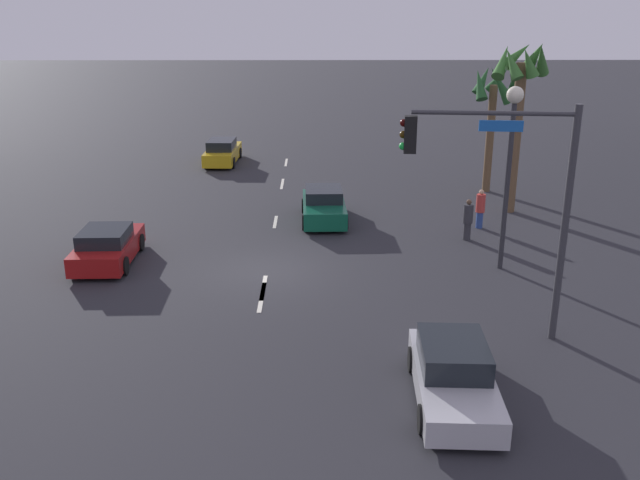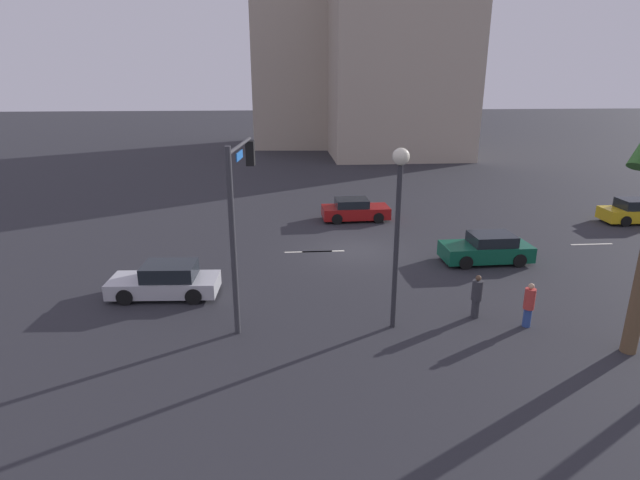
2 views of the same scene
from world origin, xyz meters
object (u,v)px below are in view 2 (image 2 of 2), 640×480
at_px(pedestrian_1, 477,296).
at_px(car_2, 355,210).
at_px(building_1, 310,48).
at_px(traffic_signal, 239,202).
at_px(streetlamp, 398,206).
at_px(car_3, 640,212).
at_px(building_2, 397,56).
at_px(pedestrian_0, 529,304).
at_px(car_0, 166,281).
at_px(car_1, 487,249).

bearing_deg(pedestrian_1, car_2, -79.45).
bearing_deg(pedestrian_1, building_1, -86.62).
relative_size(traffic_signal, streetlamp, 1.02).
relative_size(car_3, building_2, 0.22).
height_order(pedestrian_0, pedestrian_1, pedestrian_1).
height_order(car_2, streetlamp, streetlamp).
bearing_deg(building_2, car_3, 106.49).
bearing_deg(pedestrian_0, car_0, -15.61).
relative_size(car_0, building_1, 0.19).
bearing_deg(pedestrian_0, car_1, -99.87).
bearing_deg(streetlamp, car_1, -133.70).
distance_m(car_2, building_2, 30.10).
xyz_separation_m(car_2, building_2, (-8.32, -27.20, 9.84)).
relative_size(car_1, building_1, 0.18).
distance_m(pedestrian_0, building_2, 42.77).
relative_size(building_1, building_2, 1.11).
bearing_deg(car_0, traffic_signal, 149.20).
bearing_deg(building_1, car_3, 119.29).
height_order(pedestrian_1, building_1, building_1).
relative_size(car_3, building_1, 0.20).
bearing_deg(car_2, car_0, 49.10).
height_order(car_0, car_3, car_3).
bearing_deg(car_2, pedestrian_0, 105.83).
height_order(car_0, building_2, building_2).
distance_m(car_0, building_2, 42.77).
bearing_deg(building_1, building_2, 138.87).
bearing_deg(building_2, car_1, 84.72).
height_order(car_3, pedestrian_0, pedestrian_0).
xyz_separation_m(car_3, pedestrian_1, (14.52, 11.46, 0.19)).
bearing_deg(streetlamp, pedestrian_1, -171.07).
bearing_deg(car_2, pedestrian_1, 100.55).
bearing_deg(building_1, traffic_signal, 88.28).
bearing_deg(pedestrian_1, traffic_signal, -6.17).
distance_m(car_3, traffic_signal, 25.52).
relative_size(car_2, building_1, 0.18).
height_order(car_3, building_1, building_1).
xyz_separation_m(car_3, streetlamp, (17.69, 11.96, 3.73)).
bearing_deg(building_2, car_0, 65.03).
xyz_separation_m(car_2, pedestrian_1, (-2.50, 13.41, 0.24)).
bearing_deg(building_2, car_2, 72.85).
distance_m(car_0, pedestrian_1, 12.00).
bearing_deg(building_1, streetlamp, 94.45).
distance_m(traffic_signal, building_1, 49.57).
bearing_deg(car_0, pedestrian_0, 164.39).
bearing_deg(car_1, traffic_signal, 22.96).
relative_size(pedestrian_0, building_2, 0.08).
relative_size(car_1, car_3, 0.89).
relative_size(traffic_signal, building_2, 0.31).
height_order(traffic_signal, building_1, building_1).
bearing_deg(car_1, car_2, -56.45).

